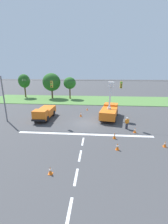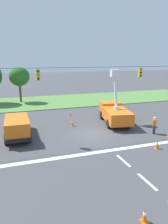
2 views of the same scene
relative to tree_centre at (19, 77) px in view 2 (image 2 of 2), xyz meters
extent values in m
plane|color=#424244|center=(5.93, -19.28, -4.41)|extent=(200.00, 200.00, 0.00)
cube|color=#517F3D|center=(5.93, -1.28, -4.36)|extent=(56.00, 12.00, 0.10)
cube|color=silver|center=(5.93, -23.39, -4.40)|extent=(17.60, 0.50, 0.01)
cube|color=silver|center=(5.93, -25.39, -4.40)|extent=(0.20, 2.00, 0.01)
cube|color=silver|center=(5.93, -28.39, -4.40)|extent=(0.20, 2.00, 0.01)
cylinder|color=black|center=(5.93, -19.28, 2.19)|extent=(26.00, 0.03, 0.03)
cylinder|color=black|center=(0.73, -19.28, 2.14)|extent=(0.02, 0.02, 0.10)
cube|color=gold|center=(0.73, -19.28, 1.61)|extent=(0.32, 0.28, 0.96)
cylinder|color=black|center=(0.73, -19.44, 1.93)|extent=(0.16, 0.05, 0.16)
cylinder|color=green|center=(0.73, -19.44, 1.61)|extent=(0.16, 0.05, 0.16)
cylinder|color=black|center=(0.73, -19.44, 1.29)|extent=(0.16, 0.05, 0.16)
cylinder|color=black|center=(10.89, -19.28, 2.14)|extent=(0.02, 0.02, 0.10)
cube|color=gold|center=(10.89, -19.28, 1.61)|extent=(0.32, 0.28, 0.96)
cylinder|color=green|center=(10.89, -19.44, 1.93)|extent=(0.16, 0.05, 0.16)
cylinder|color=black|center=(10.89, -19.44, 1.61)|extent=(0.16, 0.05, 0.16)
cylinder|color=black|center=(10.89, -19.44, 1.29)|extent=(0.16, 0.05, 0.16)
cylinder|color=brown|center=(0.00, 0.00, -2.91)|extent=(0.37, 0.37, 3.00)
ellipsoid|color=#286623|center=(0.00, 0.00, 0.03)|extent=(3.39, 3.21, 3.20)
cube|color=orange|center=(9.48, -17.40, -3.25)|extent=(3.32, 4.85, 1.31)
cube|color=orange|center=(10.11, -14.29, -3.11)|extent=(2.72, 2.34, 1.60)
cube|color=#1E2838|center=(10.24, -13.63, -2.83)|extent=(2.09, 0.52, 0.72)
cube|color=black|center=(10.31, -13.28, -3.76)|extent=(2.47, 0.65, 0.30)
cylinder|color=black|center=(8.93, -14.31, -3.91)|extent=(0.47, 1.04, 1.00)
cylinder|color=black|center=(11.18, -14.76, -3.91)|extent=(0.47, 1.04, 1.00)
cylinder|color=black|center=(8.20, -17.95, -3.91)|extent=(0.47, 1.04, 1.00)
cylinder|color=black|center=(10.45, -18.40, -3.91)|extent=(0.47, 1.04, 1.00)
cylinder|color=silver|center=(9.54, -17.09, -2.42)|extent=(0.60, 0.60, 0.36)
cube|color=white|center=(9.66, -16.48, -0.75)|extent=(0.52, 1.48, 3.77)
cube|color=white|center=(9.79, -15.88, 1.34)|extent=(1.04, 0.96, 0.80)
cube|color=orange|center=(-1.27, -16.58, -3.31)|extent=(2.27, 4.06, 1.18)
cube|color=orange|center=(-1.31, -19.46, -3.15)|extent=(2.15, 1.76, 1.51)
cube|color=#1E2838|center=(-1.32, -20.06, -2.89)|extent=(1.88, 0.13, 0.68)
cube|color=black|center=(-1.33, -20.40, -3.76)|extent=(2.21, 0.19, 0.30)
cylinder|color=black|center=(-0.29, -19.25, -3.91)|extent=(0.30, 1.00, 1.00)
cylinder|color=black|center=(-2.33, -19.21, -3.91)|extent=(0.30, 1.00, 1.00)
cylinder|color=black|center=(-0.24, -15.88, -3.91)|extent=(0.30, 1.00, 1.00)
cylinder|color=black|center=(-2.27, -15.85, -3.91)|extent=(0.30, 1.00, 1.00)
cylinder|color=#383842|center=(11.87, -21.00, -3.98)|extent=(0.18, 0.18, 0.85)
cylinder|color=#383842|center=(11.68, -21.07, -3.98)|extent=(0.18, 0.18, 0.85)
cube|color=orange|center=(11.78, -21.04, -3.26)|extent=(0.46, 0.37, 0.60)
cube|color=silver|center=(11.78, -21.04, -3.26)|extent=(0.42, 0.23, 0.62)
cylinder|color=orange|center=(12.03, -20.94, -3.23)|extent=(0.11, 0.11, 0.55)
cylinder|color=orange|center=(11.53, -21.14, -3.23)|extent=(0.11, 0.11, 0.55)
sphere|color=tan|center=(11.78, -21.04, -2.83)|extent=(0.22, 0.22, 0.22)
sphere|color=white|center=(11.78, -21.04, -2.77)|extent=(0.26, 0.26, 0.26)
cube|color=orange|center=(5.57, -11.50, -4.39)|extent=(0.36, 0.36, 0.03)
cone|color=orange|center=(5.57, -11.50, -4.08)|extent=(0.24, 0.24, 0.60)
cylinder|color=white|center=(5.57, -11.50, -4.05)|extent=(0.15, 0.15, 0.11)
cube|color=orange|center=(9.72, -24.31, -4.39)|extent=(0.36, 0.36, 0.03)
cone|color=orange|center=(9.72, -24.31, -4.00)|extent=(0.30, 0.30, 0.76)
cylinder|color=white|center=(9.72, -24.31, -3.96)|extent=(0.19, 0.19, 0.14)
cube|color=orange|center=(3.82, -31.24, -4.39)|extent=(0.36, 0.36, 0.03)
cone|color=orange|center=(3.82, -31.24, -4.05)|extent=(0.26, 0.26, 0.66)
cylinder|color=white|center=(3.82, -31.24, -4.01)|extent=(0.16, 0.16, 0.12)
cube|color=orange|center=(4.70, -15.85, -4.39)|extent=(0.36, 0.36, 0.03)
cone|color=orange|center=(4.70, -15.85, -3.99)|extent=(0.31, 0.31, 0.77)
cylinder|color=white|center=(4.70, -15.85, -3.95)|extent=(0.19, 0.19, 0.14)
camera|label=1|loc=(7.39, -41.27, 3.85)|focal=24.00mm
camera|label=2|loc=(-1.66, -38.54, 3.02)|focal=35.00mm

